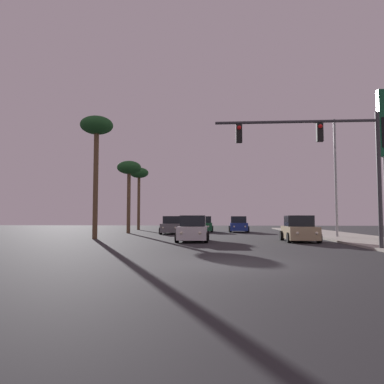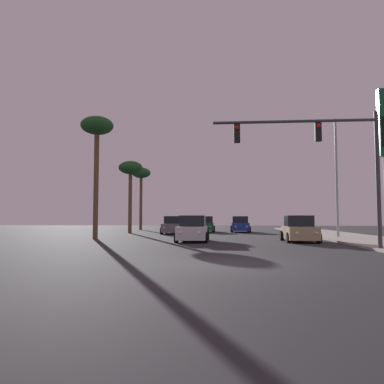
# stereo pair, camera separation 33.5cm
# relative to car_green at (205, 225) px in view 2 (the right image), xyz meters

# --- Properties ---
(ground_plane) EXTENTS (120.00, 120.00, 0.00)m
(ground_plane) POSITION_rel_car_green_xyz_m (1.95, -28.02, -0.76)
(ground_plane) COLOR #28282B
(car_green) EXTENTS (2.04, 4.33, 1.68)m
(car_green) POSITION_rel_car_green_xyz_m (0.00, 0.00, 0.00)
(car_green) COLOR #195933
(car_green) RESTS_ON ground
(car_white) EXTENTS (2.04, 4.32, 1.68)m
(car_white) POSITION_rel_car_green_xyz_m (-0.04, -16.33, 0.00)
(car_white) COLOR silver
(car_white) RESTS_ON ground
(car_blue) EXTENTS (2.04, 4.33, 1.68)m
(car_blue) POSITION_rel_car_green_xyz_m (3.74, -0.37, 0.00)
(car_blue) COLOR navy
(car_blue) RESTS_ON ground
(car_black) EXTENTS (2.04, 4.33, 1.68)m
(car_black) POSITION_rel_car_green_xyz_m (-2.97, 0.16, 0.00)
(car_black) COLOR black
(car_black) RESTS_ON ground
(car_tan) EXTENTS (2.04, 4.34, 1.68)m
(car_tan) POSITION_rel_car_green_xyz_m (6.81, -16.02, 0.00)
(car_tan) COLOR tan
(car_tan) RESTS_ON ground
(car_grey) EXTENTS (2.04, 4.33, 1.68)m
(car_grey) POSITION_rel_car_green_xyz_m (-2.80, -5.15, 0.00)
(car_grey) COLOR slate
(car_grey) RESTS_ON ground
(traffic_light_mast) EXTENTS (7.89, 0.36, 6.50)m
(traffic_light_mast) POSITION_rel_car_green_xyz_m (6.98, -22.39, 4.00)
(traffic_light_mast) COLOR #38383D
(traffic_light_mast) RESTS_ON sidewalk_right
(street_lamp) EXTENTS (1.74, 0.24, 9.00)m
(street_lamp) POSITION_rel_car_green_xyz_m (10.43, -11.57, 4.36)
(street_lamp) COLOR #99999E
(street_lamp) RESTS_ON sidewalk_right
(palm_tree_mid) EXTENTS (2.40, 2.40, 7.22)m
(palm_tree_mid) POSITION_rel_car_green_xyz_m (-7.31, -4.02, 5.46)
(palm_tree_mid) COLOR brown
(palm_tree_mid) RESTS_ON ground
(palm_tree_far) EXTENTS (2.40, 2.40, 7.89)m
(palm_tree_far) POSITION_rel_car_green_xyz_m (-8.45, 5.98, 6.07)
(palm_tree_far) COLOR brown
(palm_tree_far) RESTS_ON ground
(palm_tree_near) EXTENTS (2.40, 2.40, 9.02)m
(palm_tree_near) POSITION_rel_car_green_xyz_m (-7.34, -14.02, 7.08)
(palm_tree_near) COLOR brown
(palm_tree_near) RESTS_ON ground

